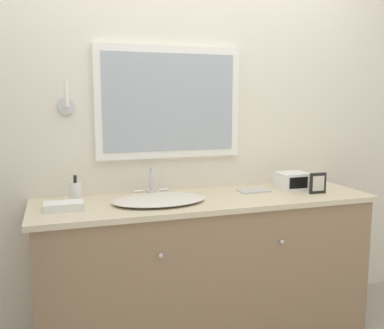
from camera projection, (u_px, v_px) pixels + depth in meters
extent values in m
cube|color=silver|center=(189.00, 123.00, 2.71)|extent=(8.00, 0.06, 2.55)
cube|color=white|center=(169.00, 103.00, 2.60)|extent=(0.90, 0.04, 0.68)
cube|color=#9EA8B2|center=(170.00, 103.00, 2.58)|extent=(0.81, 0.01, 0.59)
cylinder|color=silver|center=(66.00, 107.00, 2.43)|extent=(0.09, 0.01, 0.09)
cylinder|color=silver|center=(67.00, 107.00, 2.38)|extent=(0.02, 0.10, 0.02)
cylinder|color=white|center=(66.00, 94.00, 2.32)|extent=(0.02, 0.02, 0.14)
cube|color=#937556|center=(206.00, 270.00, 2.54)|extent=(1.91, 0.53, 0.82)
cube|color=beige|center=(206.00, 200.00, 2.48)|extent=(1.96, 0.57, 0.03)
sphere|color=silver|center=(161.00, 256.00, 2.14)|extent=(0.02, 0.02, 0.02)
sphere|color=silver|center=(282.00, 242.00, 2.35)|extent=(0.02, 0.02, 0.02)
ellipsoid|color=silver|center=(159.00, 200.00, 2.36)|extent=(0.52, 0.34, 0.03)
cylinder|color=silver|center=(151.00, 193.00, 2.54)|extent=(0.06, 0.06, 0.03)
cylinder|color=silver|center=(151.00, 179.00, 2.53)|extent=(0.02, 0.02, 0.14)
cylinder|color=silver|center=(152.00, 169.00, 2.48)|extent=(0.02, 0.07, 0.02)
cylinder|color=white|center=(139.00, 191.00, 2.51)|extent=(0.06, 0.02, 0.02)
cylinder|color=white|center=(163.00, 190.00, 2.56)|extent=(0.05, 0.02, 0.02)
cylinder|color=white|center=(76.00, 192.00, 2.37)|extent=(0.07, 0.07, 0.11)
cylinder|color=black|center=(75.00, 179.00, 2.36)|extent=(0.02, 0.02, 0.03)
cube|color=black|center=(75.00, 177.00, 2.34)|extent=(0.02, 0.03, 0.01)
cube|color=white|center=(292.00, 181.00, 2.73)|extent=(0.18, 0.16, 0.11)
cube|color=black|center=(298.00, 183.00, 2.66)|extent=(0.13, 0.01, 0.07)
cube|color=black|center=(318.00, 183.00, 2.59)|extent=(0.11, 0.01, 0.13)
cube|color=beige|center=(318.00, 183.00, 2.58)|extent=(0.08, 0.00, 0.09)
cube|color=white|center=(64.00, 206.00, 2.20)|extent=(0.20, 0.12, 0.04)
cube|color=silver|center=(254.00, 191.00, 2.65)|extent=(0.19, 0.11, 0.01)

